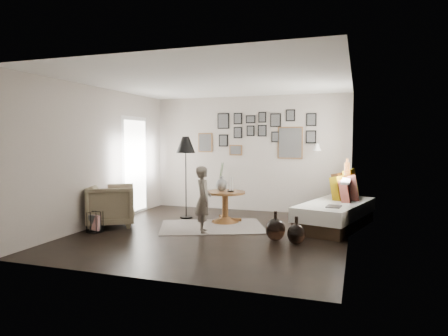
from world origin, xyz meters
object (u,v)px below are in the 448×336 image
(armchair, at_px, (111,205))
(vase, at_px, (222,182))
(demijohn_small, at_px, (296,234))
(magazine_basket, at_px, (95,222))
(daybed, at_px, (336,209))
(pedestal_table, at_px, (225,208))
(floor_lamp, at_px, (186,148))
(demijohn_large, at_px, (275,229))
(child, at_px, (203,199))

(armchair, bearing_deg, vase, -93.43)
(armchair, distance_m, demijohn_small, 3.50)
(vase, bearing_deg, demijohn_small, -36.90)
(vase, height_order, magazine_basket, vase)
(vase, height_order, daybed, vase)
(armchair, distance_m, magazine_basket, 0.54)
(pedestal_table, relative_size, floor_lamp, 0.46)
(armchair, xyz_separation_m, demijohn_large, (3.14, -0.11, -0.21))
(pedestal_table, relative_size, demijohn_large, 1.64)
(armchair, xyz_separation_m, magazine_basket, (-0.01, -0.50, -0.21))
(child, bearing_deg, demijohn_small, -129.10)
(child, bearing_deg, floor_lamp, 7.13)
(armchair, relative_size, magazine_basket, 2.38)
(demijohn_small, xyz_separation_m, child, (-1.65, 0.28, 0.42))
(demijohn_small, bearing_deg, floor_lamp, 150.60)
(pedestal_table, bearing_deg, armchair, -152.93)
(child, bearing_deg, magazine_basket, 77.06)
(floor_lamp, bearing_deg, pedestal_table, -11.27)
(floor_lamp, bearing_deg, armchair, -130.89)
(armchair, xyz_separation_m, child, (1.84, 0.05, 0.19))
(demijohn_large, distance_m, child, 1.37)
(armchair, height_order, floor_lamp, floor_lamp)
(armchair, distance_m, demijohn_large, 3.15)
(demijohn_large, bearing_deg, floor_lamp, 149.04)
(daybed, relative_size, child, 1.93)
(daybed, bearing_deg, floor_lamp, -161.61)
(demijohn_small, bearing_deg, pedestal_table, 142.18)
(vase, height_order, floor_lamp, floor_lamp)
(daybed, bearing_deg, magazine_basket, -139.93)
(pedestal_table, xyz_separation_m, magazine_basket, (-1.93, -1.48, -0.11))
(pedestal_table, height_order, daybed, daybed)
(daybed, bearing_deg, pedestal_table, -155.60)
(pedestal_table, xyz_separation_m, demijohn_small, (1.57, -1.22, -0.12))
(floor_lamp, distance_m, demijohn_small, 3.12)
(floor_lamp, height_order, child, floor_lamp)
(vase, xyz_separation_m, floor_lamp, (-0.83, 0.16, 0.67))
(vase, distance_m, child, 0.98)
(magazine_basket, height_order, demijohn_small, demijohn_small)
(floor_lamp, bearing_deg, daybed, 2.34)
(daybed, height_order, armchair, daybed)
(pedestal_table, distance_m, demijohn_small, 1.99)
(pedestal_table, height_order, magazine_basket, pedestal_table)
(pedestal_table, distance_m, magazine_basket, 2.43)
(daybed, xyz_separation_m, floor_lamp, (-2.99, -0.12, 1.13))
(armchair, bearing_deg, child, -120.46)
(floor_lamp, xyz_separation_m, demijohn_large, (2.13, -1.28, -1.27))
(floor_lamp, bearing_deg, magazine_basket, -121.39)
(daybed, bearing_deg, vase, -156.43)
(daybed, height_order, demijohn_large, daybed)
(floor_lamp, height_order, demijohn_large, floor_lamp)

